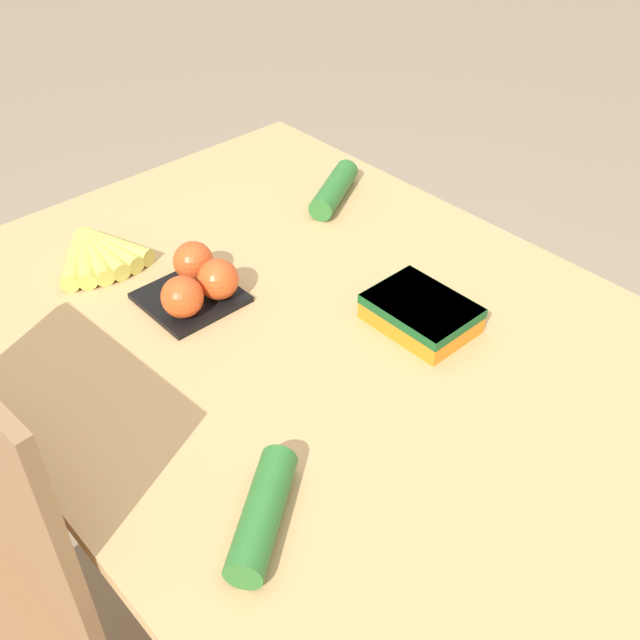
# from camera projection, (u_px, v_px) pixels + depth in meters

# --- Properties ---
(ground_plane) EXTENTS (12.00, 12.00, 0.00)m
(ground_plane) POSITION_uv_depth(u_px,v_px,m) (320.00, 580.00, 1.70)
(ground_plane) COLOR gray
(dining_table) EXTENTS (1.37, 0.97, 0.73)m
(dining_table) POSITION_uv_depth(u_px,v_px,m) (320.00, 373.00, 1.29)
(dining_table) COLOR tan
(dining_table) RESTS_ON ground_plane
(banana_bunch) EXTENTS (0.18, 0.18, 0.03)m
(banana_bunch) POSITION_uv_depth(u_px,v_px,m) (97.00, 253.00, 1.39)
(banana_bunch) COLOR brown
(banana_bunch) RESTS_ON dining_table
(tomato_pack) EXTENTS (0.16, 0.16, 0.08)m
(tomato_pack) POSITION_uv_depth(u_px,v_px,m) (197.00, 282.00, 1.29)
(tomato_pack) COLOR black
(tomato_pack) RESTS_ON dining_table
(carrot_bag) EXTENTS (0.17, 0.13, 0.05)m
(carrot_bag) POSITION_uv_depth(u_px,v_px,m) (421.00, 311.00, 1.24)
(carrot_bag) COLOR orange
(carrot_bag) RESTS_ON dining_table
(cucumber_near) EXTENTS (0.15, 0.18, 0.05)m
(cucumber_near) POSITION_uv_depth(u_px,v_px,m) (263.00, 513.00, 0.93)
(cucumber_near) COLOR #2D702D
(cucumber_near) RESTS_ON dining_table
(cucumber_far) EXTENTS (0.13, 0.19, 0.05)m
(cucumber_far) POSITION_uv_depth(u_px,v_px,m) (334.00, 190.00, 1.56)
(cucumber_far) COLOR #2D702D
(cucumber_far) RESTS_ON dining_table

